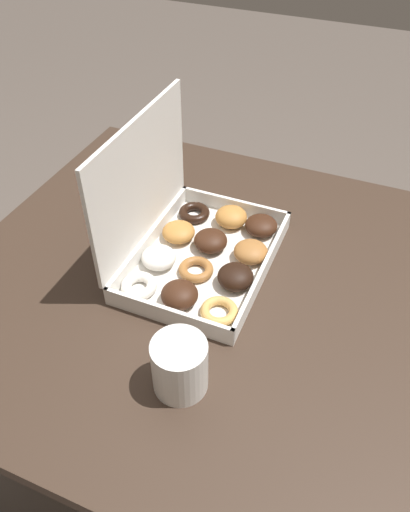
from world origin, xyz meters
name	(u,v)px	position (x,y,z in m)	size (l,w,h in m)	color
ground_plane	(202,445)	(0.00, 0.00, 0.00)	(8.00, 8.00, 0.00)	#564C44
dining_table	(201,308)	(0.00, 0.00, 0.62)	(0.95, 0.99, 0.71)	#38281E
donut_box	(194,240)	(0.05, 0.03, 0.77)	(0.36, 0.27, 0.30)	silver
coffee_mug	(180,365)	(-0.25, -0.07, 0.77)	(0.09, 0.09, 0.10)	white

